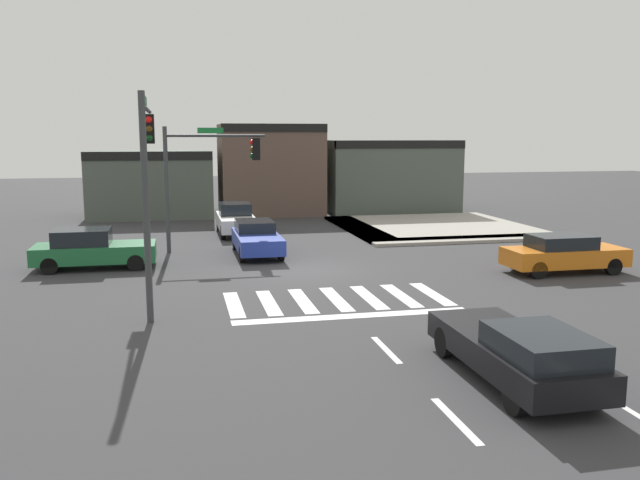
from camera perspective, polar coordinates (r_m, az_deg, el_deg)
The scene contains 13 objects.
ground_plane at distance 24.73m, azimuth -1.06°, elevation -2.64°, with size 120.00×120.00×0.00m, color #353538.
crosswalk_near at distance 20.45m, azimuth 1.41°, elevation -5.12°, with size 6.76×3.09×0.01m.
lane_markings at distance 14.02m, azimuth 13.42°, elevation -12.11°, with size 6.80×20.25×0.01m.
bike_detector_marking at distance 16.79m, azimuth 12.58°, elevation -8.51°, with size 1.08×1.08×0.01m.
curb_corner_northeast at distance 36.05m, azimuth 9.33°, elevation 1.05°, with size 10.00×10.60×0.15m.
storefront_row at distance 43.21m, azimuth -3.27°, elevation 5.61°, with size 23.50×6.13×5.73m.
traffic_signal_northwest at distance 28.86m, azimuth -9.80°, elevation 6.36°, with size 4.33×0.32×5.39m.
traffic_signal_southwest at distance 19.88m, azimuth -14.75°, elevation 6.77°, with size 0.32×5.65×6.15m.
car_green at distance 26.43m, azimuth -19.16°, elevation -0.73°, with size 4.47×1.89×1.52m.
car_blue at distance 28.08m, azimuth -5.52°, elevation 0.18°, with size 1.78×4.47×1.37m.
car_black at distance 14.07m, azimuth 16.79°, elevation -9.19°, with size 1.79×4.78×1.34m.
car_white at distance 33.96m, azimuth -7.31°, elevation 1.82°, with size 1.76×4.57×1.58m.
car_orange at distance 25.79m, azimuth 20.36°, elevation -1.10°, with size 4.40×1.74×1.41m.
Camera 1 is at (-4.70, -23.76, 5.00)m, focal length 36.93 mm.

